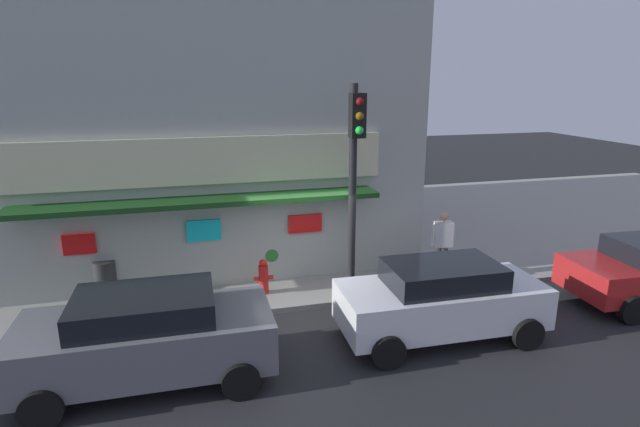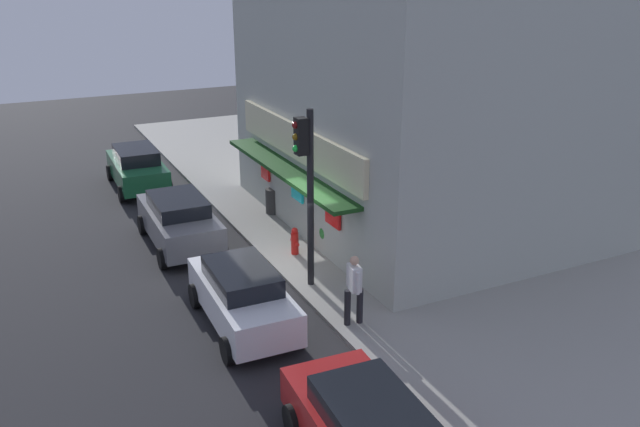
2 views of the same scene
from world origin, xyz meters
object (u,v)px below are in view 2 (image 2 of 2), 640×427
fire_hydrant (295,241)px  potted_plant_by_doorway (328,212)px  potted_plant_by_window (331,234)px  traffic_light (306,176)px  pedestrian (354,287)px  parked_car_grey (179,220)px  parked_car_green (137,167)px  trash_can (273,201)px  parked_car_white (243,296)px

fire_hydrant → potted_plant_by_doorway: potted_plant_by_doorway is taller
potted_plant_by_window → traffic_light: bearing=-43.2°
traffic_light → potted_plant_by_doorway: traffic_light is taller
pedestrian → parked_car_grey: 7.29m
pedestrian → parked_car_green: 13.53m
trash_can → fire_hydrant: bearing=-11.7°
traffic_light → potted_plant_by_doorway: (-3.27, 2.26, -2.48)m
pedestrian → potted_plant_by_window: size_ratio=1.77×
fire_hydrant → parked_car_white: 4.20m
pedestrian → parked_car_white: 2.71m
parked_car_white → parked_car_green: (-12.02, -0.08, 0.02)m
potted_plant_by_window → parked_car_white: parked_car_white is taller
trash_can → potted_plant_by_doorway: (2.34, 0.99, 0.19)m
fire_hydrant → pedestrian: 4.48m
potted_plant_by_window → parked_car_grey: bearing=-125.1°
trash_can → parked_car_grey: size_ratio=0.21×
trash_can → potted_plant_by_doorway: size_ratio=0.79×
potted_plant_by_doorway → parked_car_grey: (-1.19, -4.59, 0.09)m
trash_can → parked_car_grey: parked_car_grey is taller
parked_car_white → traffic_light: bearing=116.3°
trash_can → parked_car_green: (-5.30, -3.60, 0.27)m
fire_hydrant → pedestrian: bearing=-5.3°
pedestrian → potted_plant_by_window: 4.37m
potted_plant_by_window → parked_car_grey: (-2.77, -3.93, 0.16)m
traffic_light → parked_car_green: 11.42m
trash_can → potted_plant_by_window: bearing=4.7°
fire_hydrant → trash_can: trash_can is taller
potted_plant_by_doorway → parked_car_green: (-7.64, -4.59, 0.08)m
traffic_light → trash_can: 6.34m
traffic_light → trash_can: (-5.61, 1.27, -2.67)m
parked_car_grey → parked_car_white: bearing=0.9°
potted_plant_by_window → parked_car_white: bearing=-53.8°
pedestrian → potted_plant_by_window: bearing=160.2°
traffic_light → parked_car_green: (-10.92, -2.33, -2.40)m
traffic_light → parked_car_grey: bearing=-152.4°
traffic_light → pedestrian: traffic_light is taller
potted_plant_by_doorway → fire_hydrant: bearing=-54.3°
fire_hydrant → parked_car_green: bearing=-162.1°
trash_can → parked_car_grey: 3.79m
traffic_light → fire_hydrant: size_ratio=5.72×
trash_can → parked_car_white: (6.72, -3.52, 0.25)m
fire_hydrant → parked_car_green: (-8.88, -2.86, 0.31)m
pedestrian → potted_plant_by_doorway: (-5.66, 2.13, -0.36)m
potted_plant_by_window → parked_car_green: parked_car_green is taller
potted_plant_by_window → trash_can: bearing=-175.3°
potted_plant_by_doorway → parked_car_grey: 4.75m
parked_car_grey → potted_plant_by_window: bearing=54.9°
traffic_light → parked_car_white: traffic_light is taller
potted_plant_by_window → parked_car_grey: parked_car_grey is taller
pedestrian → potted_plant_by_doorway: pedestrian is taller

